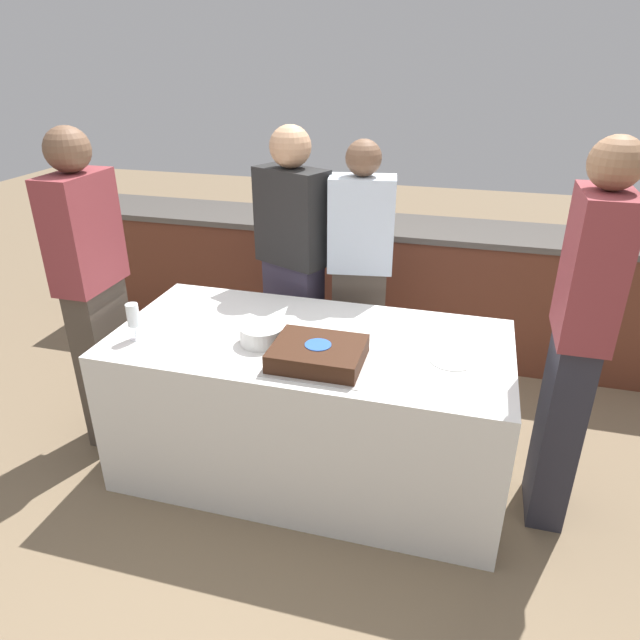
# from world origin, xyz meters

# --- Properties ---
(ground_plane) EXTENTS (14.00, 14.00, 0.00)m
(ground_plane) POSITION_xyz_m (0.00, 0.00, 0.00)
(ground_plane) COLOR #7A664C
(back_counter) EXTENTS (4.40, 0.58, 0.92)m
(back_counter) POSITION_xyz_m (0.00, 1.53, 0.46)
(back_counter) COLOR #5B2D1E
(back_counter) RESTS_ON ground_plane
(dining_table) EXTENTS (1.89, 0.92, 0.77)m
(dining_table) POSITION_xyz_m (0.00, 0.00, 0.39)
(dining_table) COLOR silver
(dining_table) RESTS_ON ground_plane
(cake) EXTENTS (0.44, 0.36, 0.09)m
(cake) POSITION_xyz_m (0.10, -0.22, 0.82)
(cake) COLOR #B7B2AD
(cake) RESTS_ON dining_table
(plate_stack) EXTENTS (0.21, 0.21, 0.09)m
(plate_stack) POSITION_xyz_m (-0.20, -0.11, 0.82)
(plate_stack) COLOR white
(plate_stack) RESTS_ON dining_table
(wine_glass) EXTENTS (0.06, 0.06, 0.18)m
(wine_glass) POSITION_xyz_m (-0.79, -0.23, 0.89)
(wine_glass) COLOR white
(wine_glass) RESTS_ON dining_table
(side_plate_near_cake) EXTENTS (0.20, 0.20, 0.00)m
(side_plate_near_cake) POSITION_xyz_m (0.04, 0.10, 0.78)
(side_plate_near_cake) COLOR white
(side_plate_near_cake) RESTS_ON dining_table
(side_plate_right_edge) EXTENTS (0.20, 0.20, 0.00)m
(side_plate_right_edge) POSITION_xyz_m (0.67, -0.05, 0.78)
(side_plate_right_edge) COLOR white
(side_plate_right_edge) RESTS_ON dining_table
(utensil_pile) EXTENTS (0.15, 0.12, 0.02)m
(utensil_pile) POSITION_xyz_m (0.19, -0.30, 0.78)
(utensil_pile) COLOR white
(utensil_pile) RESTS_ON dining_table
(person_cutting_cake) EXTENTS (0.38, 0.25, 1.60)m
(person_cutting_cake) POSITION_xyz_m (0.10, 0.68, 0.83)
(person_cutting_cake) COLOR #4C4238
(person_cutting_cake) RESTS_ON ground_plane
(person_seated_left) EXTENTS (0.22, 0.39, 1.71)m
(person_seated_left) POSITION_xyz_m (-1.17, 0.00, 0.89)
(person_seated_left) COLOR #4C4238
(person_seated_left) RESTS_ON ground_plane
(person_seated_right) EXTENTS (0.20, 0.36, 1.75)m
(person_seated_right) POSITION_xyz_m (1.17, 0.00, 0.91)
(person_seated_right) COLOR #282833
(person_seated_right) RESTS_ON ground_plane
(person_standing_back) EXTENTS (0.46, 0.35, 1.66)m
(person_standing_back) POSITION_xyz_m (-0.30, 0.68, 0.87)
(person_standing_back) COLOR #383347
(person_standing_back) RESTS_ON ground_plane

